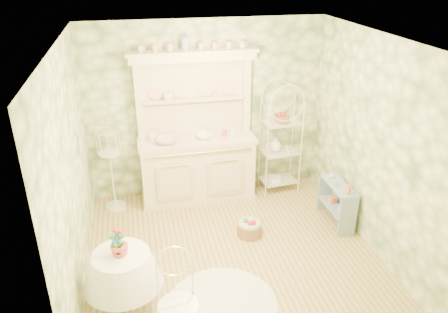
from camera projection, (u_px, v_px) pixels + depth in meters
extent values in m
plane|color=tan|center=(232.00, 253.00, 5.65)|extent=(3.60, 3.60, 0.00)
plane|color=white|center=(234.00, 41.00, 4.50)|extent=(3.60, 3.60, 0.00)
plane|color=#EFEFC0|center=(72.00, 174.00, 4.73)|extent=(3.60, 3.60, 0.00)
plane|color=#EFEFC0|center=(374.00, 146.00, 5.42)|extent=(3.60, 3.60, 0.00)
plane|color=#EFEFC0|center=(206.00, 109.00, 6.67)|extent=(3.60, 3.60, 0.00)
plane|color=#EFEFC0|center=(285.00, 253.00, 3.48)|extent=(3.60, 3.60, 0.00)
cube|color=beige|center=(196.00, 130.00, 6.47)|extent=(1.87, 0.61, 2.29)
cube|color=white|center=(281.00, 133.00, 6.80)|extent=(0.65, 0.49, 1.94)
cube|color=#7C97AD|center=(336.00, 205.00, 6.17)|extent=(0.28, 0.67, 0.56)
cylinder|color=white|center=(124.00, 285.00, 4.65)|extent=(0.74, 0.74, 0.62)
cube|color=white|center=(178.00, 309.00, 4.20)|extent=(0.41, 0.41, 0.84)
cube|color=white|center=(111.00, 168.00, 6.38)|extent=(0.33, 0.33, 1.35)
cylinder|color=#956A46|center=(249.00, 228.00, 5.96)|extent=(0.42, 0.42, 0.23)
cylinder|color=white|center=(222.00, 304.00, 4.81)|extent=(1.29, 1.29, 0.01)
imported|color=white|center=(167.00, 143.00, 6.35)|extent=(0.37, 0.37, 0.08)
imported|color=white|center=(204.00, 138.00, 6.52)|extent=(0.27, 0.27, 0.08)
imported|color=white|center=(168.00, 98.00, 6.34)|extent=(0.15, 0.15, 0.10)
imported|color=white|center=(215.00, 95.00, 6.47)|extent=(0.13, 0.13, 0.09)
imported|color=#3F7238|center=(118.00, 246.00, 4.38)|extent=(0.16, 0.11, 0.29)
imported|color=#CE6332|center=(349.00, 189.00, 5.77)|extent=(0.08, 0.08, 0.16)
imported|color=#849FD0|center=(336.00, 184.00, 5.97)|extent=(0.05, 0.05, 0.10)
imported|color=silver|center=(332.00, 176.00, 6.20)|extent=(0.09, 0.09, 0.09)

